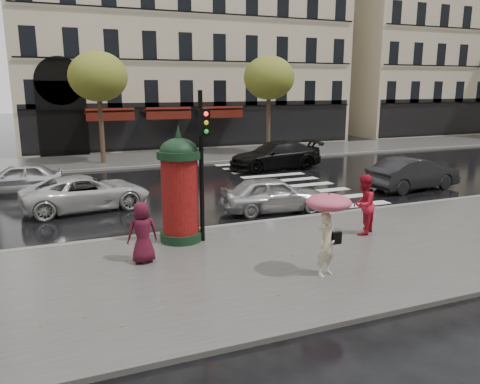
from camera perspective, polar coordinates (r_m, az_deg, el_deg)
name	(u,v)px	position (r m, az deg, el deg)	size (l,w,h in m)	color
ground	(252,260)	(12.93, 1.51, -8.33)	(160.00, 160.00, 0.00)	black
near_sidewalk	(260,265)	(12.48, 2.44, -8.84)	(90.00, 7.00, 0.12)	#474744
far_sidewalk	(134,160)	(30.78, -12.76, 3.88)	(90.00, 6.00, 0.12)	#474744
near_kerb	(216,228)	(15.55, -2.91, -4.39)	(90.00, 0.25, 0.14)	slate
far_kerb	(143,167)	(27.86, -11.74, 3.04)	(90.00, 0.25, 0.14)	slate
zebra_crossing	(285,180)	(23.78, 5.56, 1.45)	(3.60, 11.75, 0.01)	silver
bldg_far_corner	(177,6)	(42.97, -7.69, 21.59)	(26.00, 14.00, 22.90)	#B7A88C
bldg_far_right	(433,22)	(56.90, 22.47, 18.59)	(24.00, 14.00, 22.90)	#B7A88C
tree_far_left	(98,77)	(29.19, -16.91, 13.26)	(3.40, 3.40, 6.64)	#38281C
tree_far_right	(269,78)	(32.18, 3.55, 13.68)	(3.40, 3.40, 6.64)	#38281C
woman_umbrella	(328,221)	(11.41, 10.67, -3.47)	(1.09, 1.09, 2.10)	beige
woman_red	(363,205)	(15.02, 14.81, -1.49)	(0.92, 0.71, 1.89)	red
man_burgundy	(143,232)	(12.47, -11.80, -4.85)	(0.80, 0.52, 1.63)	#4C0F21
morris_column	(180,186)	(13.86, -7.35, 0.72)	(1.29, 1.29, 3.48)	black
traffic_light	(202,152)	(13.50, -4.60, 4.85)	(0.30, 0.43, 4.43)	black
car_silver	(273,194)	(17.64, 4.02, -0.28)	(1.60, 3.98, 1.36)	silver
car_darkgrey	(413,173)	(22.87, 20.37, 2.13)	(1.57, 4.51, 1.49)	black
car_white	(86,193)	(18.91, -18.21, -0.06)	(2.20, 4.77, 1.32)	silver
car_black	(275,155)	(26.86, 4.29, 4.46)	(2.20, 5.41, 1.57)	black
car_far_silver	(18,178)	(23.07, -25.47, 1.56)	(1.56, 3.88, 1.32)	silver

